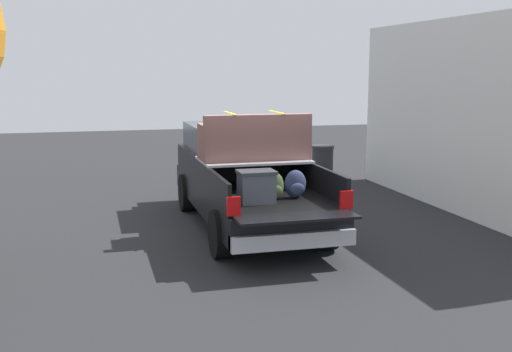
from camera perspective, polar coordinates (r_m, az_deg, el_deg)
ground_plane at (r=11.97m, az=-0.75°, el=-4.72°), size 40.00×40.00×0.00m
pickup_truck at (r=12.12m, az=-1.20°, el=0.08°), size 6.05×2.06×2.23m
building_facade at (r=13.51m, az=18.69°, el=5.12°), size 8.64×0.36×4.04m
trash_can at (r=16.77m, az=6.09°, el=1.15°), size 0.60×0.60×0.98m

